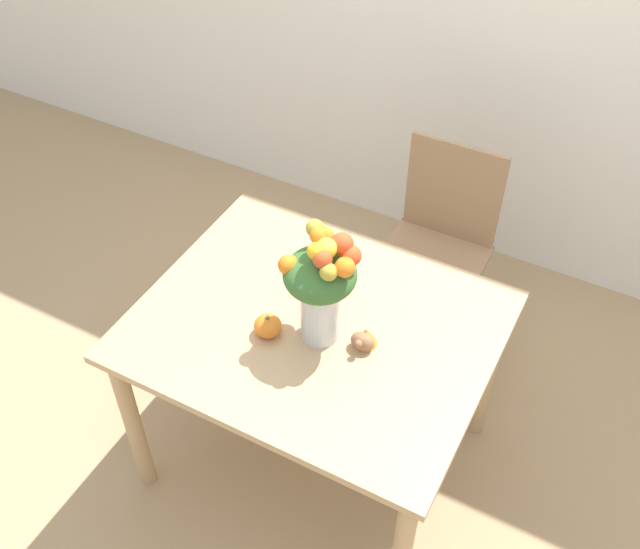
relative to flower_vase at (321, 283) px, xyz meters
name	(u,v)px	position (x,y,z in m)	size (l,w,h in m)	color
ground_plane	(316,452)	(-0.04, 0.03, -0.98)	(12.00, 12.00, 0.00)	tan
dining_table	(316,345)	(-0.04, 0.03, -0.33)	(1.14, 0.92, 0.75)	tan
flower_vase	(321,283)	(0.00, 0.00, 0.00)	(0.23, 0.25, 0.42)	silver
pumpkin	(268,326)	(-0.15, -0.08, -0.19)	(0.09, 0.09, 0.08)	orange
turkey_figurine	(364,339)	(0.14, 0.02, -0.19)	(0.08, 0.10, 0.06)	#936642
dining_chair_near_window	(437,248)	(0.08, 0.86, -0.51)	(0.42, 0.42, 0.90)	#9E7A56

